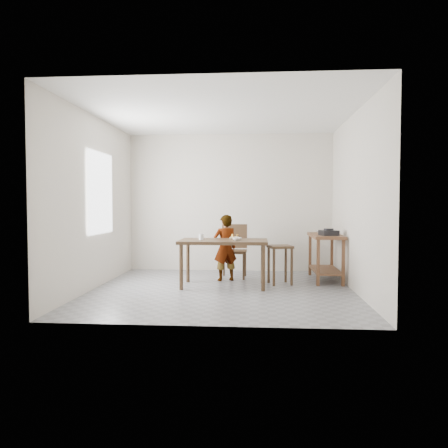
# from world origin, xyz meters

# --- Properties ---
(floor) EXTENTS (4.00, 4.00, 0.04)m
(floor) POSITION_xyz_m (0.00, 0.00, -0.02)
(floor) COLOR slate
(floor) RESTS_ON ground
(ceiling) EXTENTS (4.00, 4.00, 0.04)m
(ceiling) POSITION_xyz_m (0.00, 0.00, 2.72)
(ceiling) COLOR white
(ceiling) RESTS_ON wall_back
(wall_back) EXTENTS (4.00, 0.04, 2.70)m
(wall_back) POSITION_xyz_m (0.00, 2.02, 1.35)
(wall_back) COLOR beige
(wall_back) RESTS_ON ground
(wall_front) EXTENTS (4.00, 0.04, 2.70)m
(wall_front) POSITION_xyz_m (0.00, -2.02, 1.35)
(wall_front) COLOR beige
(wall_front) RESTS_ON ground
(wall_left) EXTENTS (0.04, 4.00, 2.70)m
(wall_left) POSITION_xyz_m (-2.02, 0.00, 1.35)
(wall_left) COLOR beige
(wall_left) RESTS_ON ground
(wall_right) EXTENTS (0.04, 4.00, 2.70)m
(wall_right) POSITION_xyz_m (2.02, 0.00, 1.35)
(wall_right) COLOR beige
(wall_right) RESTS_ON ground
(window_pane) EXTENTS (0.02, 1.10, 1.30)m
(window_pane) POSITION_xyz_m (-1.97, 0.20, 1.50)
(window_pane) COLOR white
(window_pane) RESTS_ON wall_left
(dining_table) EXTENTS (1.40, 0.80, 0.75)m
(dining_table) POSITION_xyz_m (0.00, 0.30, 0.38)
(dining_table) COLOR #422E1C
(dining_table) RESTS_ON floor
(prep_counter) EXTENTS (0.50, 1.20, 0.80)m
(prep_counter) POSITION_xyz_m (1.72, 1.00, 0.40)
(prep_counter) COLOR brown
(prep_counter) RESTS_ON floor
(child) EXTENTS (0.49, 0.41, 1.14)m
(child) POSITION_xyz_m (-0.01, 0.83, 0.57)
(child) COLOR silver
(child) RESTS_ON floor
(dining_chair) EXTENTS (0.48, 0.48, 0.96)m
(dining_chair) POSITION_xyz_m (0.11, 1.13, 0.48)
(dining_chair) COLOR #422E1C
(dining_chair) RESTS_ON floor
(stool) EXTENTS (0.45, 0.45, 0.64)m
(stool) POSITION_xyz_m (0.91, 0.57, 0.32)
(stool) COLOR #422E1C
(stool) RESTS_ON floor
(glass_tumbler) EXTENTS (0.08, 0.08, 0.09)m
(glass_tumbler) POSITION_xyz_m (-0.36, 0.30, 0.80)
(glass_tumbler) COLOR white
(glass_tumbler) RESTS_ON dining_table
(small_bowl) EXTENTS (0.19, 0.19, 0.05)m
(small_bowl) POSITION_xyz_m (0.22, 0.20, 0.77)
(small_bowl) COLOR white
(small_bowl) RESTS_ON dining_table
(banana) EXTENTS (0.19, 0.16, 0.06)m
(banana) POSITION_xyz_m (0.16, 0.48, 0.78)
(banana) COLOR yellow
(banana) RESTS_ON dining_table
(serving_bowl) EXTENTS (0.27, 0.27, 0.06)m
(serving_bowl) POSITION_xyz_m (1.69, 1.16, 0.83)
(serving_bowl) COLOR white
(serving_bowl) RESTS_ON prep_counter
(gas_burner) EXTENTS (0.32, 0.32, 0.09)m
(gas_burner) POSITION_xyz_m (1.72, 0.70, 0.84)
(gas_burner) COLOR black
(gas_burner) RESTS_ON prep_counter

